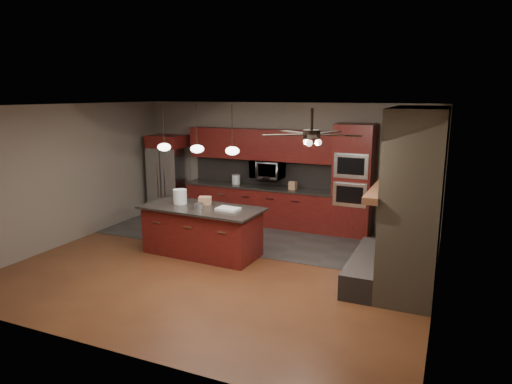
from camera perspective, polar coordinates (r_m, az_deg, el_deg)
The scene contains 22 objects.
ground at distance 8.25m, azimuth -4.07°, elevation -9.10°, with size 7.00×7.00×0.00m, color brown.
ceiling at distance 7.69m, azimuth -4.39°, elevation 10.73°, with size 7.00×6.00×0.02m, color white.
back_wall at distance 10.56m, azimuth 3.36°, elevation 3.50°, with size 7.00×0.02×2.80m, color #665A51.
right_wall at distance 6.99m, azimuth 22.15°, elevation -1.89°, with size 0.02×6.00×2.80m, color #665A51.
left_wall at distance 9.95m, azimuth -22.40°, elevation 2.06°, with size 0.02×6.00×2.80m, color #665A51.
slate_tile_patch at distance 9.79m, azimuth 0.82°, elevation -5.58°, with size 7.00×2.40×0.01m, color #33302E.
fireplace_column at distance 7.42m, azimuth 18.62°, elevation -1.66°, with size 1.30×2.10×2.80m.
back_cabinetry at distance 10.58m, azimuth 0.43°, elevation 0.76°, with size 3.59×0.64×2.20m.
oven_tower at distance 9.85m, azimuth 12.05°, elevation 1.39°, with size 0.80×0.63×2.38m.
microwave at distance 10.44m, azimuth 1.46°, elevation 2.87°, with size 0.73×0.41×0.50m, color silver.
refrigerator at distance 11.60m, azimuth -10.84°, elevation 2.08°, with size 0.85×0.75×2.00m.
kitchen_island at distance 8.69m, azimuth -6.76°, elevation -4.80°, with size 2.34×1.16×0.92m.
white_bucket at distance 8.86m, azimuth -9.48°, elevation -0.56°, with size 0.26×0.26×0.28m, color silver.
paint_can at distance 8.43m, azimuth -7.14°, elevation -1.75°, with size 0.16×0.16×0.11m, color silver.
paint_tray at distance 8.30m, azimuth -3.51°, elevation -2.13°, with size 0.41×0.28×0.04m, color white.
cardboard_box at distance 8.75m, azimuth -6.40°, elevation -1.07°, with size 0.24×0.17×0.15m, color #A47655.
counter_bucket at distance 10.76m, azimuth -2.51°, elevation 1.56°, with size 0.19×0.19×0.22m, color silver.
counter_box at distance 10.18m, azimuth 4.63°, elevation 0.81°, with size 0.16×0.12×0.18m, color tan.
pendant_left at distance 9.20m, azimuth -11.41°, elevation 5.55°, with size 0.26×0.26×0.92m.
pendant_center at distance 8.80m, azimuth -7.37°, elevation 5.39°, with size 0.26×0.26×0.92m.
pendant_right at distance 8.44m, azimuth -2.98°, elevation 5.19°, with size 0.26×0.26×0.92m.
ceiling_fan at distance 6.28m, azimuth 6.95°, elevation 7.24°, with size 1.27×1.33×0.41m.
Camera 1 is at (3.58, -6.80, 2.99)m, focal length 32.00 mm.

